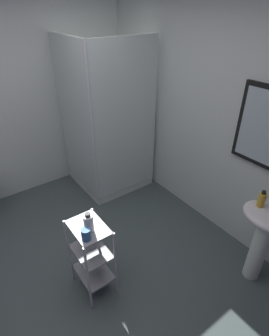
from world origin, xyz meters
TOP-DOWN VIEW (x-y plane):
  - ground_plane at (0.00, 0.00)m, footprint 4.20×4.20m
  - wall_back at (0.01, 1.85)m, footprint 4.20×0.14m
  - shower_stall at (-1.23, 1.19)m, footprint 0.92×0.92m
  - pedestal_sink at (0.92, 1.52)m, footprint 0.46×0.37m
  - storage_cart at (0.12, 0.23)m, footprint 0.38×0.28m
  - hand_soap_bottle at (0.82, 1.50)m, footprint 0.06×0.06m
  - lotion_bottle_white at (0.16, 0.22)m, footprint 0.08×0.08m
  - rinse_cup at (0.23, 0.16)m, footprint 0.07×0.07m

SIDE VIEW (x-z plane):
  - ground_plane at x=0.00m, z-range -0.02..0.00m
  - storage_cart at x=0.12m, z-range 0.07..0.81m
  - shower_stall at x=-1.23m, z-range -0.54..1.46m
  - pedestal_sink at x=0.92m, z-range 0.17..0.98m
  - rinse_cup at x=0.23m, z-range 0.74..0.84m
  - lotion_bottle_white at x=0.16m, z-range 0.73..0.91m
  - hand_soap_bottle at x=0.82m, z-range 0.80..0.95m
  - wall_back at x=0.01m, z-range 0.00..2.50m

